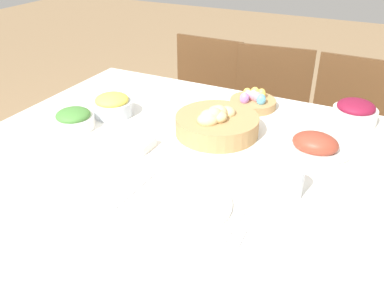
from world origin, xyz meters
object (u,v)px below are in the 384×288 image
(chair_far_left, at_px, (199,109))
(ham_platter, at_px, (315,145))
(chair_far_right, at_px, (345,138))
(bread_basket, at_px, (217,123))
(chair_far_center, at_px, (266,122))
(pineapple_bowl, at_px, (112,105))
(egg_basket, at_px, (253,101))
(knife, at_px, (237,221))
(spoon, at_px, (248,224))
(beet_salad_bowl, at_px, (355,112))
(green_salad_bowl, at_px, (74,119))
(butter_dish, at_px, (133,143))
(fork, at_px, (136,190))
(dinner_plate, at_px, (184,204))
(drinking_cup, at_px, (289,182))

(chair_far_left, relative_size, ham_platter, 3.57)
(chair_far_right, bearing_deg, bread_basket, -116.19)
(chair_far_center, distance_m, pineapple_bowl, 0.97)
(egg_basket, xyz_separation_m, knife, (0.21, -0.73, -0.03))
(spoon, bearing_deg, beet_salad_bowl, 75.63)
(spoon, bearing_deg, egg_basket, 106.02)
(beet_salad_bowl, height_order, green_salad_bowl, beet_salad_bowl)
(egg_basket, bearing_deg, spoon, -71.92)
(chair_far_center, xyz_separation_m, butter_dish, (-0.21, -0.98, 0.31))
(bread_basket, relative_size, ham_platter, 1.27)
(fork, bearing_deg, dinner_plate, 2.06)
(pineapple_bowl, bearing_deg, beet_salad_bowl, 21.89)
(chair_far_left, height_order, green_salad_bowl, chair_far_left)
(chair_far_right, xyz_separation_m, drinking_cup, (-0.07, -1.02, 0.34))
(pineapple_bowl, distance_m, drinking_cup, 0.82)
(dinner_plate, bearing_deg, pineapple_bowl, 143.03)
(dinner_plate, bearing_deg, ham_platter, 60.60)
(chair_far_left, bearing_deg, fork, -71.90)
(pineapple_bowl, distance_m, knife, 0.81)
(knife, bearing_deg, chair_far_right, 84.71)
(chair_far_center, distance_m, beet_salad_bowl, 0.73)
(fork, relative_size, butter_dish, 1.42)
(green_salad_bowl, xyz_separation_m, fork, (0.44, -0.24, -0.03))
(fork, height_order, butter_dish, butter_dish)
(bread_basket, xyz_separation_m, green_salad_bowl, (-0.51, -0.20, -0.01))
(chair_far_center, relative_size, dinner_plate, 3.18)
(chair_far_center, distance_m, egg_basket, 0.57)
(chair_far_left, xyz_separation_m, egg_basket, (0.48, -0.47, 0.32))
(bread_basket, relative_size, egg_basket, 1.59)
(chair_far_left, relative_size, dinner_plate, 3.18)
(ham_platter, bearing_deg, knife, -102.49)
(bread_basket, relative_size, dinner_plate, 1.13)
(butter_dish, bearing_deg, bread_basket, 44.53)
(chair_far_center, xyz_separation_m, green_salad_bowl, (-0.49, -0.96, 0.33))
(beet_salad_bowl, bearing_deg, dinner_plate, -115.18)
(beet_salad_bowl, bearing_deg, chair_far_left, 153.52)
(ham_platter, relative_size, drinking_cup, 2.76)
(chair_far_center, relative_size, egg_basket, 4.47)
(green_salad_bowl, xyz_separation_m, dinner_plate, (0.60, -0.24, -0.03))
(egg_basket, bearing_deg, bread_basket, -98.27)
(ham_platter, distance_m, spoon, 0.48)
(dinner_plate, bearing_deg, knife, 0.00)
(chair_far_center, bearing_deg, egg_basket, -88.98)
(egg_basket, xyz_separation_m, pineapple_bowl, (-0.49, -0.33, 0.02))
(bread_basket, distance_m, knife, 0.51)
(chair_far_right, relative_size, dinner_plate, 3.18)
(chair_far_center, relative_size, spoon, 4.41)
(chair_far_center, distance_m, spoon, 1.28)
(bread_basket, xyz_separation_m, butter_dish, (-0.22, -0.22, -0.03))
(green_salad_bowl, bearing_deg, ham_platter, 15.14)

